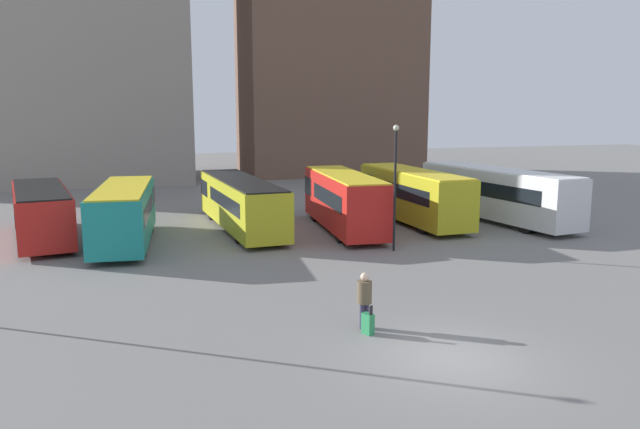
{
  "coord_description": "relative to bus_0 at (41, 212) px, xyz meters",
  "views": [
    {
      "loc": [
        -8.3,
        -14.6,
        6.91
      ],
      "look_at": [
        0.61,
        14.69,
        1.59
      ],
      "focal_mm": 35.0,
      "sensor_mm": 36.0,
      "label": 1
    }
  ],
  "objects": [
    {
      "name": "ground_plane",
      "position": [
        12.9,
        -20.26,
        -1.51
      ],
      "size": [
        160.0,
        160.0,
        0.0
      ],
      "primitive_type": "plane",
      "color": "slate"
    },
    {
      "name": "bus_0",
      "position": [
        0.0,
        0.0,
        0.0
      ],
      "size": [
        4.15,
        10.08,
        2.77
      ],
      "rotation": [
        0.0,
        0.0,
        1.74
      ],
      "color": "red",
      "rests_on": "ground_plane"
    },
    {
      "name": "bus_1",
      "position": [
        4.16,
        -2.31,
        0.11
      ],
      "size": [
        3.38,
        9.94,
        2.96
      ],
      "rotation": [
        0.0,
        0.0,
        1.48
      ],
      "color": "#19847F",
      "rests_on": "ground_plane"
    },
    {
      "name": "bus_2",
      "position": [
        10.47,
        -0.02,
        0.06
      ],
      "size": [
        3.2,
        12.09,
        2.87
      ],
      "rotation": [
        0.0,
        0.0,
        1.63
      ],
      "color": "gold",
      "rests_on": "ground_plane"
    },
    {
      "name": "bus_3",
      "position": [
        15.98,
        -2.04,
        0.23
      ],
      "size": [
        3.18,
        10.26,
        3.21
      ],
      "rotation": [
        0.0,
        0.0,
        1.5
      ],
      "color": "red",
      "rests_on": "ground_plane"
    },
    {
      "name": "bus_4",
      "position": [
        20.73,
        -0.95,
        0.21
      ],
      "size": [
        2.81,
        10.61,
        3.15
      ],
      "rotation": [
        0.0,
        0.0,
        1.6
      ],
      "color": "gold",
      "rests_on": "ground_plane"
    },
    {
      "name": "bus_5",
      "position": [
        25.77,
        -1.94,
        0.24
      ],
      "size": [
        4.24,
        12.27,
        3.2
      ],
      "rotation": [
        0.0,
        0.0,
        1.72
      ],
      "color": "silver",
      "rests_on": "ground_plane"
    },
    {
      "name": "traveler",
      "position": [
        11.4,
        -17.29,
        -0.43
      ],
      "size": [
        0.6,
        0.6,
        1.81
      ],
      "rotation": [
        0.0,
        0.0,
        1.93
      ],
      "color": "#382D4C",
      "rests_on": "ground_plane"
    },
    {
      "name": "suitcase",
      "position": [
        11.33,
        -17.8,
        -1.17
      ],
      "size": [
        0.35,
        0.44,
        0.94
      ],
      "rotation": [
        0.0,
        0.0,
        1.93
      ],
      "color": "#28844C",
      "rests_on": "ground_plane"
    },
    {
      "name": "lamp_post_1",
      "position": [
        16.6,
        -7.69,
        2.03
      ],
      "size": [
        0.28,
        0.28,
        6.06
      ],
      "color": "black",
      "rests_on": "ground_plane"
    }
  ]
}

